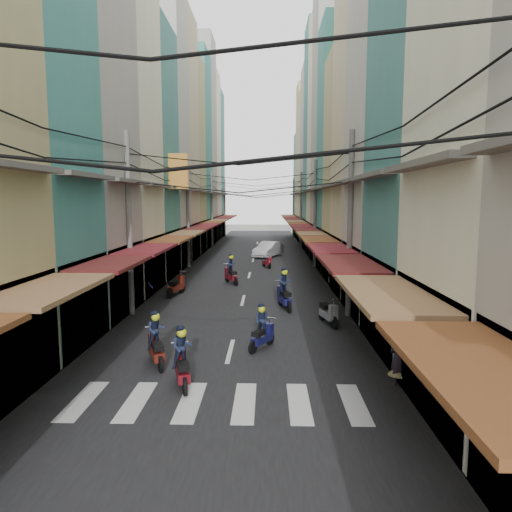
% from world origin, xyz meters
% --- Properties ---
extents(ground, '(160.00, 160.00, 0.00)m').
position_xyz_m(ground, '(0.00, 0.00, 0.00)').
color(ground, '#63635E').
rests_on(ground, ground).
extents(road, '(10.00, 80.00, 0.02)m').
position_xyz_m(road, '(0.00, 20.00, 0.01)').
color(road, black).
rests_on(road, ground).
extents(sidewalk_left, '(3.00, 80.00, 0.06)m').
position_xyz_m(sidewalk_left, '(-6.50, 20.00, 0.03)').
color(sidewalk_left, slate).
rests_on(sidewalk_left, ground).
extents(sidewalk_right, '(3.00, 80.00, 0.06)m').
position_xyz_m(sidewalk_right, '(6.50, 20.00, 0.03)').
color(sidewalk_right, slate).
rests_on(sidewalk_right, ground).
extents(crosswalk, '(7.55, 2.40, 0.01)m').
position_xyz_m(crosswalk, '(-0.00, -6.00, 0.03)').
color(crosswalk, silver).
rests_on(crosswalk, ground).
extents(building_row_left, '(7.80, 67.67, 23.70)m').
position_xyz_m(building_row_left, '(-7.92, 16.56, 9.78)').
color(building_row_left, beige).
rests_on(building_row_left, ground).
extents(building_row_right, '(7.80, 68.98, 22.59)m').
position_xyz_m(building_row_right, '(7.92, 16.45, 9.41)').
color(building_row_right, teal).
rests_on(building_row_right, ground).
extents(utility_poles, '(10.20, 66.13, 8.20)m').
position_xyz_m(utility_poles, '(0.00, 15.01, 6.59)').
color(utility_poles, slate).
rests_on(utility_poles, ground).
extents(white_car, '(5.31, 3.69, 1.75)m').
position_xyz_m(white_car, '(1.32, 24.31, 0.00)').
color(white_car, '#BABABF').
rests_on(white_car, ground).
extents(bicycle, '(1.54, 0.89, 0.99)m').
position_xyz_m(bicycle, '(7.50, 1.10, 0.00)').
color(bicycle, black).
rests_on(bicycle, ground).
extents(moving_scooters, '(7.87, 24.28, 2.00)m').
position_xyz_m(moving_scooters, '(-0.05, 3.35, 0.54)').
color(moving_scooters, black).
rests_on(moving_scooters, ground).
extents(parked_scooters, '(13.24, 13.64, 0.93)m').
position_xyz_m(parked_scooters, '(4.36, -4.21, 0.45)').
color(parked_scooters, black).
rests_on(parked_scooters, ground).
extents(pedestrians, '(12.41, 25.39, 2.17)m').
position_xyz_m(pedestrians, '(-4.06, 2.55, 1.03)').
color(pedestrians, '#2A202B').
rests_on(pedestrians, ground).
extents(market_umbrella, '(2.18, 2.18, 2.30)m').
position_xyz_m(market_umbrella, '(7.20, -3.16, 2.03)').
color(market_umbrella, '#B2B2B7').
rests_on(market_umbrella, ground).
extents(traffic_sign, '(0.10, 0.63, 2.90)m').
position_xyz_m(traffic_sign, '(5.65, -1.49, 2.11)').
color(traffic_sign, slate).
rests_on(traffic_sign, ground).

